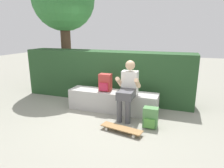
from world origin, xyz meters
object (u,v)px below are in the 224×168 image
object	(u,v)px
skateboard_near_person	(121,128)
backpack_on_ground	(150,118)
backpack_on_bench	(105,83)
bench_main	(113,101)
person_skater	(128,87)

from	to	relation	value
skateboard_near_person	backpack_on_ground	size ratio (longest dim) A/B	2.06
skateboard_near_person	backpack_on_bench	size ratio (longest dim) A/B	2.06
bench_main	backpack_on_ground	xyz separation A→B (m)	(0.97, -0.55, -0.04)
backpack_on_bench	bench_main	bearing A→B (deg)	3.02
bench_main	person_skater	xyz separation A→B (m)	(0.42, -0.22, 0.43)
skateboard_near_person	backpack_on_bench	bearing A→B (deg)	126.02
bench_main	skateboard_near_person	size ratio (longest dim) A/B	2.53
bench_main	backpack_on_bench	world-z (taller)	backpack_on_bench
backpack_on_bench	backpack_on_ground	world-z (taller)	backpack_on_bench
backpack_on_bench	person_skater	bearing A→B (deg)	-19.10
bench_main	person_skater	distance (m)	0.64
backpack_on_bench	backpack_on_ground	size ratio (longest dim) A/B	1.00
person_skater	backpack_on_bench	bearing A→B (deg)	160.90
bench_main	skateboard_near_person	xyz separation A→B (m)	(0.50, -0.94, -0.16)
person_skater	backpack_on_bench	size ratio (longest dim) A/B	3.06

